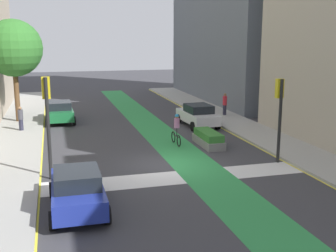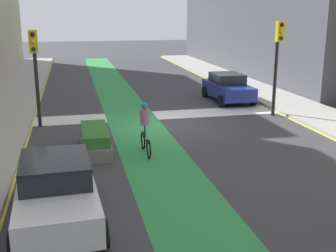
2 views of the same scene
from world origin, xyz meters
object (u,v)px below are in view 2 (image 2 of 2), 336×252
object	(u,v)px
car_white_right_far	(56,191)
car_blue_left_near	(228,87)
traffic_signal_near_left	(278,51)
median_planter	(95,140)
traffic_signal_near_right	(35,60)
cyclist_in_lane	(145,127)

from	to	relation	value
car_white_right_far	car_blue_left_near	bearing A→B (deg)	-125.32
traffic_signal_near_left	median_planter	xyz separation A→B (m)	(8.89, 3.59, -2.77)
traffic_signal_near_right	car_white_right_far	size ratio (longest dim) A/B	0.98
car_blue_left_near	cyclist_in_lane	size ratio (longest dim) A/B	2.27
cyclist_in_lane	median_planter	world-z (taller)	cyclist_in_lane
cyclist_in_lane	median_planter	bearing A→B (deg)	-20.66
car_white_right_far	median_planter	distance (m)	5.50
car_blue_left_near	median_planter	xyz separation A→B (m)	(7.95, 7.57, -0.40)
traffic_signal_near_left	cyclist_in_lane	distance (m)	8.59
traffic_signal_near_right	car_blue_left_near	bearing A→B (deg)	-160.44
cyclist_in_lane	median_planter	xyz separation A→B (m)	(1.75, -0.66, -0.57)
cyclist_in_lane	median_planter	distance (m)	1.96
traffic_signal_near_left	traffic_signal_near_right	bearing A→B (deg)	-1.95
car_blue_left_near	median_planter	distance (m)	10.98
traffic_signal_near_left	car_white_right_far	world-z (taller)	traffic_signal_near_left
car_blue_left_near	traffic_signal_near_left	bearing A→B (deg)	103.27
car_blue_left_near	cyclist_in_lane	world-z (taller)	cyclist_in_lane
traffic_signal_near_right	traffic_signal_near_left	xyz separation A→B (m)	(-11.09, 0.38, 0.22)
car_blue_left_near	traffic_signal_near_right	bearing A→B (deg)	19.56
traffic_signal_near_right	traffic_signal_near_left	distance (m)	11.10
traffic_signal_near_left	car_blue_left_near	world-z (taller)	traffic_signal_near_left
traffic_signal_near_left	cyclist_in_lane	xyz separation A→B (m)	(7.14, 4.25, -2.21)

